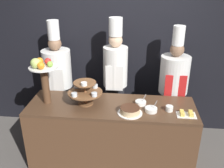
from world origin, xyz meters
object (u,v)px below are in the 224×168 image
tiered_stand (85,91)px  cake_round (130,110)px  cake_square_tray (186,114)px  chef_center_left (115,76)px  cup_white (169,108)px  chef_center_right (173,85)px  fruit_pedestal (43,73)px  chef_left (58,79)px  serving_bowl_near (151,110)px  serving_bowl_far (141,103)px

tiered_stand → cake_round: tiered_stand is taller
cake_square_tray → chef_center_left: size_ratio=0.12×
tiered_stand → cup_white: (1.04, -0.07, -0.15)m
chef_center_left → chef_center_right: size_ratio=1.05×
fruit_pedestal → chef_left: (-0.02, 0.58, -0.31)m
serving_bowl_near → serving_bowl_far: serving_bowl_near is taller
chef_left → chef_center_right: size_ratio=1.02×
serving_bowl_far → chef_left: bearing=157.7°
cake_square_tray → serving_bowl_near: serving_bowl_near is taller
serving_bowl_near → chef_left: (-1.35, 0.67, 0.07)m
cake_square_tray → chef_center_right: bearing=95.8°
tiered_stand → chef_left: chef_left is taller
fruit_pedestal → cup_white: (1.55, -0.06, -0.37)m
chef_center_right → chef_left: bearing=-180.0°
serving_bowl_far → cake_round: bearing=-118.3°
cake_square_tray → chef_left: chef_left is taller
cake_round → cake_square_tray: cake_round is taller
cake_round → chef_left: size_ratio=0.16×
chef_left → serving_bowl_near: bearing=-26.3°
chef_center_right → cake_round: bearing=-128.5°
chef_center_left → chef_center_right: (0.83, -0.00, -0.10)m
cake_square_tray → cake_round: bearing=-178.0°
tiered_stand → serving_bowl_near: size_ratio=2.89×
cake_round → chef_center_left: 0.79m
serving_bowl_near → serving_bowl_far: 0.21m
chef_center_left → chef_center_right: bearing=-0.0°
cup_white → serving_bowl_near: size_ratio=0.59×
cup_white → chef_center_left: bearing=138.4°
fruit_pedestal → cake_round: 1.16m
fruit_pedestal → chef_center_left: chef_center_left is taller
cake_round → cake_square_tray: size_ratio=1.33×
tiered_stand → cake_round: (0.57, -0.18, -0.14)m
cake_square_tray → chef_center_right: 0.72m
cup_white → serving_bowl_near: 0.22m
tiered_stand → serving_bowl_near: 0.84m
tiered_stand → chef_center_right: size_ratio=0.25×
cake_square_tray → serving_bowl_near: (-0.41, 0.05, 0.01)m
cake_round → chef_center_right: (0.59, 0.74, 0.03)m
tiered_stand → chef_center_right: 1.29m
tiered_stand → serving_bowl_near: bearing=-7.3°
serving_bowl_near → chef_left: bearing=153.7°
cup_white → serving_bowl_near: (-0.22, -0.03, -0.01)m
tiered_stand → chef_center_left: 0.65m
tiered_stand → cup_white: bearing=-4.0°
serving_bowl_near → chef_center_left: (-0.49, 0.67, 0.14)m
cup_white → cake_square_tray: size_ratio=0.40×
cup_white → serving_bowl_far: (-0.34, 0.13, -0.01)m
cake_round → cup_white: size_ratio=3.35×
fruit_pedestal → serving_bowl_near: (1.33, -0.09, -0.38)m
chef_center_left → serving_bowl_near: bearing=-53.5°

